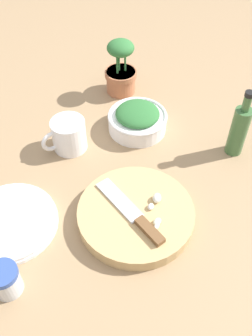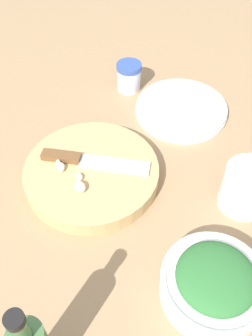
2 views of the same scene
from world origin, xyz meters
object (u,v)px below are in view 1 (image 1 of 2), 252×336
(plate_stack, at_px, (10,222))
(potted_herb, at_px, (121,71))
(spice_jar, at_px, (5,280))
(herb_bowl, at_px, (137,119))
(coffee_mug, at_px, (68,135))
(cutting_board, at_px, (136,214))
(garlic_cloves, at_px, (156,209))
(oil_bottle, at_px, (239,129))
(chef_knife, at_px, (133,214))

(plate_stack, distance_m, potted_herb, 0.56)
(spice_jar, relative_size, plate_stack, 0.33)
(herb_bowl, relative_size, coffee_mug, 1.34)
(cutting_board, distance_m, spice_jar, 0.30)
(herb_bowl, distance_m, spice_jar, 0.54)
(herb_bowl, bearing_deg, garlic_cloves, -122.53)
(oil_bottle, xyz_separation_m, potted_herb, (-0.07, 0.39, -0.00))
(oil_bottle, distance_m, potted_herb, 0.40)
(herb_bowl, bearing_deg, spice_jar, -157.86)
(herb_bowl, bearing_deg, plate_stack, -170.73)
(chef_knife, xyz_separation_m, coffee_mug, (0.02, 0.29, 0.01))
(garlic_cloves, xyz_separation_m, potted_herb, (0.24, 0.43, 0.03))
(garlic_cloves, xyz_separation_m, herb_bowl, (0.17, 0.26, -0.01))
(cutting_board, relative_size, potted_herb, 1.54)
(herb_bowl, relative_size, spice_jar, 2.37)
(oil_bottle, relative_size, potted_herb, 1.12)
(garlic_cloves, bearing_deg, oil_bottle, 6.21)
(herb_bowl, relative_size, potted_herb, 0.96)
(chef_knife, distance_m, oil_bottle, 0.35)
(spice_jar, bearing_deg, herb_bowl, 22.14)
(cutting_board, bearing_deg, herb_bowl, 49.39)
(coffee_mug, height_order, oil_bottle, oil_bottle)
(garlic_cloves, distance_m, herb_bowl, 0.31)
(herb_bowl, xyz_separation_m, oil_bottle, (0.14, -0.23, 0.04))
(chef_knife, height_order, herb_bowl, herb_bowl)
(garlic_cloves, relative_size, potted_herb, 0.46)
(garlic_cloves, bearing_deg, cutting_board, 139.32)
(spice_jar, xyz_separation_m, oil_bottle, (0.64, -0.02, 0.04))
(spice_jar, relative_size, potted_herb, 0.41)
(coffee_mug, xyz_separation_m, plate_stack, (-0.24, -0.13, -0.03))
(cutting_board, bearing_deg, chef_knife, -149.86)
(chef_knife, xyz_separation_m, potted_herb, (0.29, 0.41, 0.03))
(chef_knife, height_order, garlic_cloves, garlic_cloves)
(chef_knife, bearing_deg, spice_jar, 173.72)
(cutting_board, xyz_separation_m, herb_bowl, (0.20, 0.23, 0.02))
(plate_stack, bearing_deg, chef_knife, -38.43)
(coffee_mug, bearing_deg, herb_bowl, -16.72)
(spice_jar, xyz_separation_m, plate_stack, (0.07, 0.13, -0.02))
(chef_knife, distance_m, herb_bowl, 0.32)
(plate_stack, bearing_deg, cutting_board, -35.47)
(cutting_board, xyz_separation_m, garlic_cloves, (0.03, -0.03, 0.02))
(spice_jar, bearing_deg, potted_herb, 32.90)
(spice_jar, bearing_deg, plate_stack, 61.61)
(coffee_mug, distance_m, potted_herb, 0.29)
(garlic_cloves, relative_size, plate_stack, 0.37)
(herb_bowl, relative_size, plate_stack, 0.78)
(coffee_mug, relative_size, potted_herb, 0.72)
(chef_knife, relative_size, herb_bowl, 1.30)
(garlic_cloves, distance_m, potted_herb, 0.49)
(plate_stack, bearing_deg, herb_bowl, 9.27)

